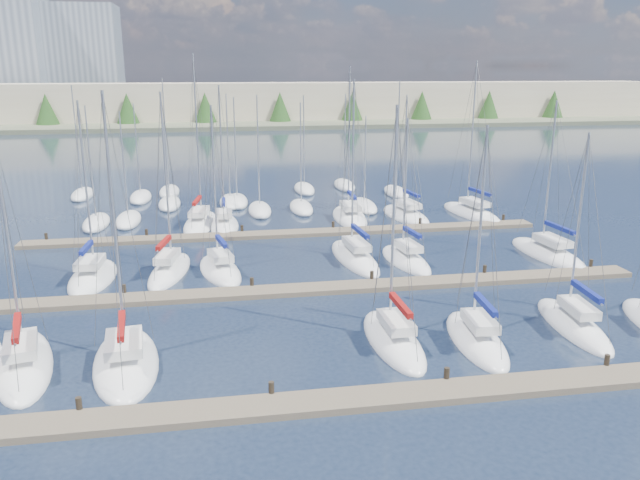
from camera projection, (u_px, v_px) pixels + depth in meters
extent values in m
plane|color=#1F2B3F|center=(263.00, 177.00, 82.11)|extent=(400.00, 400.00, 0.00)
cube|color=#6B5E4C|center=(366.00, 399.00, 26.98)|extent=(44.00, 1.80, 0.35)
cylinder|color=#2D261C|center=(80.00, 409.00, 25.89)|extent=(0.26, 0.26, 1.10)
cylinder|color=#2D261C|center=(271.00, 393.00, 27.16)|extent=(0.26, 0.26, 1.10)
cylinder|color=#2D261C|center=(446.00, 379.00, 28.43)|extent=(0.26, 0.26, 1.10)
cylinder|color=#2D261C|center=(606.00, 365.00, 29.70)|extent=(0.26, 0.26, 1.10)
cube|color=#6B5E4C|center=(315.00, 289.00, 40.28)|extent=(44.00, 1.80, 0.35)
cylinder|color=#2D261C|center=(124.00, 293.00, 39.19)|extent=(0.26, 0.26, 1.10)
cylinder|color=#2D261C|center=(252.00, 286.00, 40.46)|extent=(0.26, 0.26, 1.10)
cylinder|color=#2D261C|center=(372.00, 279.00, 41.73)|extent=(0.26, 0.26, 1.10)
cylinder|color=#2D261C|center=(484.00, 273.00, 43.00)|extent=(0.26, 0.26, 1.10)
cylinder|color=#2D261C|center=(591.00, 267.00, 44.27)|extent=(0.26, 0.26, 1.10)
cube|color=#6B5E4C|center=(289.00, 234.00, 53.58)|extent=(44.00, 1.80, 0.35)
cylinder|color=#2D261C|center=(47.00, 240.00, 51.22)|extent=(0.26, 0.26, 1.10)
cylinder|color=#2D261C|center=(147.00, 235.00, 52.49)|extent=(0.26, 0.26, 1.10)
cylinder|color=#2D261C|center=(242.00, 231.00, 53.76)|extent=(0.26, 0.26, 1.10)
cylinder|color=#2D261C|center=(333.00, 227.00, 55.03)|extent=(0.26, 0.26, 1.10)
cylinder|color=#2D261C|center=(420.00, 224.00, 56.30)|extent=(0.26, 0.26, 1.10)
cylinder|color=#2D261C|center=(503.00, 220.00, 57.56)|extent=(0.26, 0.26, 1.10)
ellipsoid|color=white|center=(220.00, 272.00, 43.99)|extent=(3.93, 7.56, 1.60)
cube|color=black|center=(220.00, 272.00, 43.99)|extent=(1.98, 3.65, 0.12)
cube|color=silver|center=(220.00, 256.00, 43.31)|extent=(1.87, 2.75, 0.50)
cylinder|color=#9EA0A5|center=(214.00, 183.00, 42.81)|extent=(0.14, 0.14, 10.45)
cylinder|color=#9EA0A5|center=(222.00, 243.00, 42.51)|extent=(0.71, 2.98, 0.10)
cube|color=navy|center=(222.00, 241.00, 42.48)|extent=(0.86, 2.78, 0.30)
ellipsoid|color=white|center=(126.00, 364.00, 30.37)|extent=(3.99, 8.58, 1.60)
cube|color=silver|center=(124.00, 343.00, 29.63)|extent=(2.01, 3.07, 0.50)
cylinder|color=#9EA0A5|center=(114.00, 221.00, 29.09)|extent=(0.14, 0.14, 11.93)
cylinder|color=#9EA0A5|center=(122.00, 328.00, 28.74)|extent=(0.48, 3.47, 0.10)
cube|color=maroon|center=(121.00, 326.00, 28.70)|extent=(0.65, 3.22, 0.30)
ellipsoid|color=white|center=(354.00, 259.00, 46.90)|extent=(3.25, 9.40, 1.60)
cube|color=maroon|center=(354.00, 259.00, 46.90)|extent=(1.66, 4.52, 0.12)
cube|color=silver|center=(357.00, 244.00, 46.12)|extent=(1.64, 3.33, 0.50)
cylinder|color=#9EA0A5|center=(353.00, 164.00, 45.68)|extent=(0.14, 0.14, 12.07)
cylinder|color=#9EA0A5|center=(360.00, 233.00, 45.15)|extent=(0.42, 3.87, 0.10)
cube|color=navy|center=(360.00, 231.00, 45.11)|extent=(0.59, 3.58, 0.30)
ellipsoid|color=white|center=(547.00, 255.00, 47.84)|extent=(3.55, 9.14, 1.60)
cube|color=silver|center=(552.00, 240.00, 47.08)|extent=(1.79, 3.25, 0.50)
cylinder|color=#9EA0A5|center=(550.00, 172.00, 46.80)|extent=(0.14, 0.14, 10.56)
cylinder|color=#9EA0A5|center=(560.00, 229.00, 46.13)|extent=(0.43, 3.75, 0.10)
cube|color=navy|center=(560.00, 228.00, 46.10)|extent=(0.61, 3.46, 0.30)
ellipsoid|color=white|center=(406.00, 261.00, 46.31)|extent=(3.16, 7.48, 1.60)
cube|color=silver|center=(408.00, 246.00, 45.62)|extent=(1.58, 2.67, 0.50)
cylinder|color=#9EA0A5|center=(405.00, 184.00, 45.30)|extent=(0.14, 0.14, 9.41)
cylinder|color=#9EA0A5|center=(412.00, 234.00, 44.80)|extent=(0.44, 3.04, 0.10)
cube|color=navy|center=(412.00, 232.00, 44.77)|extent=(0.61, 2.82, 0.30)
ellipsoid|color=white|center=(573.00, 327.00, 34.70)|extent=(2.85, 8.02, 1.60)
cube|color=black|center=(573.00, 327.00, 34.70)|extent=(1.46, 3.86, 0.12)
cube|color=silver|center=(579.00, 308.00, 33.98)|extent=(1.44, 2.84, 0.50)
cylinder|color=#9EA0A5|center=(579.00, 222.00, 33.73)|extent=(0.14, 0.14, 9.62)
cylinder|color=#9EA0A5|center=(587.00, 294.00, 33.09)|extent=(0.38, 3.30, 0.10)
cube|color=navy|center=(587.00, 291.00, 33.06)|extent=(0.55, 3.05, 0.30)
ellipsoid|color=white|center=(24.00, 366.00, 30.13)|extent=(4.51, 8.83, 1.60)
cube|color=black|center=(24.00, 366.00, 30.13)|extent=(2.27, 4.26, 0.12)
cube|color=silver|center=(20.00, 345.00, 29.41)|extent=(2.09, 3.21, 0.50)
cylinder|color=#9EA0A5|center=(8.00, 244.00, 29.12)|extent=(0.14, 0.14, 9.89)
cylinder|color=#9EA0A5|center=(17.00, 330.00, 28.53)|extent=(0.92, 3.48, 0.10)
cube|color=maroon|center=(17.00, 328.00, 28.49)|extent=(1.05, 3.25, 0.30)
ellipsoid|color=white|center=(200.00, 224.00, 57.17)|extent=(3.94, 9.22, 1.60)
cube|color=black|center=(200.00, 224.00, 57.17)|extent=(2.00, 4.44, 0.12)
cube|color=silver|center=(199.00, 212.00, 56.39)|extent=(1.91, 3.30, 0.50)
cylinder|color=#9EA0A5|center=(197.00, 135.00, 55.68)|extent=(0.14, 0.14, 14.04)
cylinder|color=#9EA0A5|center=(197.00, 202.00, 55.42)|extent=(0.63, 3.72, 0.10)
cube|color=maroon|center=(197.00, 201.00, 55.39)|extent=(0.79, 3.46, 0.30)
ellipsoid|color=white|center=(393.00, 342.00, 32.81)|extent=(2.63, 7.95, 1.60)
cube|color=maroon|center=(393.00, 342.00, 32.81)|extent=(1.36, 3.82, 0.12)
cube|color=silver|center=(396.00, 322.00, 32.08)|extent=(1.41, 2.79, 0.50)
cylinder|color=#9EA0A5|center=(393.00, 217.00, 31.62)|extent=(0.14, 0.14, 11.16)
cylinder|color=#9EA0A5|center=(401.00, 307.00, 31.20)|extent=(0.17, 3.32, 0.10)
cube|color=maroon|center=(401.00, 305.00, 31.17)|extent=(0.36, 3.06, 0.30)
ellipsoid|color=white|center=(170.00, 272.00, 43.83)|extent=(3.69, 8.27, 1.60)
cube|color=maroon|center=(170.00, 272.00, 43.83)|extent=(1.86, 3.99, 0.12)
cube|color=silver|center=(167.00, 256.00, 43.10)|extent=(1.74, 2.98, 0.50)
cylinder|color=#9EA0A5|center=(166.00, 177.00, 42.64)|extent=(0.14, 0.14, 11.32)
cylinder|color=#9EA0A5|center=(164.00, 244.00, 42.20)|extent=(0.71, 3.32, 0.10)
cube|color=maroon|center=(164.00, 243.00, 42.17)|extent=(0.86, 3.09, 0.30)
ellipsoid|color=white|center=(406.00, 216.00, 60.15)|extent=(4.05, 8.77, 1.60)
cube|color=silver|center=(408.00, 204.00, 59.41)|extent=(2.01, 3.15, 0.50)
cylinder|color=#9EA0A5|center=(405.00, 151.00, 59.09)|extent=(0.14, 0.14, 10.39)
cylinder|color=#9EA0A5|center=(411.00, 195.00, 58.51)|extent=(0.56, 3.53, 0.10)
cube|color=navy|center=(411.00, 193.00, 58.47)|extent=(0.72, 3.28, 0.30)
ellipsoid|color=white|center=(349.00, 218.00, 59.46)|extent=(3.21, 8.91, 1.60)
cube|color=maroon|center=(349.00, 218.00, 59.46)|extent=(1.66, 4.28, 0.12)
cube|color=silver|center=(350.00, 206.00, 58.69)|extent=(1.71, 3.14, 0.50)
cylinder|color=#9EA0A5|center=(349.00, 138.00, 58.11)|extent=(0.14, 0.14, 12.95)
cylinder|color=#9EA0A5|center=(352.00, 196.00, 57.73)|extent=(0.21, 3.71, 0.10)
cube|color=navy|center=(352.00, 195.00, 57.70)|extent=(0.40, 3.42, 0.30)
ellipsoid|color=white|center=(225.00, 227.00, 56.35)|extent=(2.69, 7.02, 1.60)
cube|color=silver|center=(224.00, 213.00, 55.67)|extent=(1.45, 2.47, 0.50)
cylinder|color=#9EA0A5|center=(221.00, 151.00, 55.07)|extent=(0.14, 0.14, 11.38)
cylinder|color=#9EA0A5|center=(223.00, 203.00, 54.86)|extent=(0.17, 2.93, 0.10)
cube|color=navy|center=(223.00, 202.00, 54.82)|extent=(0.36, 2.70, 0.30)
ellipsoid|color=white|center=(471.00, 214.00, 61.04)|extent=(4.26, 9.82, 1.60)
cube|color=black|center=(471.00, 214.00, 61.04)|extent=(2.16, 4.73, 0.12)
cube|color=silver|center=(475.00, 202.00, 60.25)|extent=(2.04, 3.53, 0.50)
cylinder|color=#9EA0A5|center=(472.00, 133.00, 59.63)|extent=(0.14, 0.14, 13.46)
cylinder|color=#9EA0A5|center=(480.00, 193.00, 59.28)|extent=(0.74, 3.95, 0.10)
cube|color=navy|center=(480.00, 192.00, 59.25)|extent=(0.89, 3.67, 0.30)
ellipsoid|color=white|center=(476.00, 341.00, 32.87)|extent=(2.99, 7.60, 1.60)
cube|color=silver|center=(480.00, 321.00, 32.16)|extent=(1.52, 2.70, 0.50)
cylinder|color=#9EA0A5|center=(480.00, 226.00, 31.78)|extent=(0.14, 0.14, 10.18)
cylinder|color=#9EA0A5|center=(485.00, 307.00, 31.31)|extent=(0.35, 3.12, 0.10)
cube|color=navy|center=(486.00, 304.00, 31.27)|extent=(0.53, 2.89, 0.30)
ellipsoid|color=white|center=(93.00, 279.00, 42.57)|extent=(3.23, 7.62, 1.60)
cube|color=black|center=(93.00, 279.00, 42.57)|extent=(1.66, 3.66, 0.12)
cube|color=silver|center=(90.00, 262.00, 41.86)|extent=(1.70, 2.70, 0.50)
cylinder|color=#9EA0A5|center=(86.00, 184.00, 41.40)|extent=(0.14, 0.14, 10.85)
cylinder|color=#9EA0A5|center=(86.00, 250.00, 41.00)|extent=(0.26, 3.14, 0.10)
cube|color=navy|center=(86.00, 248.00, 40.97)|extent=(0.44, 2.90, 0.30)
cylinder|color=#9EA0A5|center=(77.00, 138.00, 67.47)|extent=(0.12, 0.12, 11.20)
ellipsoid|color=white|center=(83.00, 195.00, 69.16)|extent=(2.20, 6.40, 1.40)
cylinder|color=#9EA0A5|center=(235.00, 147.00, 64.16)|extent=(0.12, 0.12, 10.14)
ellipsoid|color=white|center=(237.00, 202.00, 65.70)|extent=(2.20, 6.40, 1.40)
cylinder|color=#9EA0A5|center=(228.00, 146.00, 63.80)|extent=(0.12, 0.12, 10.49)
ellipsoid|color=white|center=(230.00, 202.00, 65.39)|extent=(2.20, 6.40, 1.40)
cylinder|color=#9EA0A5|center=(345.00, 138.00, 72.96)|extent=(0.12, 0.12, 10.06)
ellipsoid|color=white|center=(344.00, 186.00, 74.49)|extent=(2.20, 6.40, 1.40)
cylinder|color=#9EA0A5|center=(137.00, 148.00, 66.32)|extent=(0.12, 0.12, 9.39)
ellipsoid|color=white|center=(141.00, 198.00, 67.76)|extent=(2.20, 6.40, 1.40)
cylinder|color=#9EA0A5|center=(90.00, 162.00, 55.23)|extent=(0.12, 0.12, 9.85)
ellipsoid|color=white|center=(96.00, 223.00, 56.74)|extent=(2.20, 6.40, 1.40)
cylinder|color=#9EA0A5|center=(124.00, 164.00, 56.35)|extent=(0.12, 0.12, 9.30)
ellipsoid|color=white|center=(128.00, 220.00, 57.78)|extent=(2.20, 6.40, 1.40)
cylinder|color=#9EA0A5|center=(398.00, 135.00, 68.65)|extent=(0.12, 0.12, 11.68)
ellipsoid|color=white|center=(396.00, 193.00, 70.40)|extent=(2.20, 6.40, 1.40)
cylinder|color=#9EA0A5|center=(301.00, 153.00, 61.28)|extent=(0.12, 0.12, 9.76)
ellipsoid|color=white|center=(301.00, 208.00, 62.77)|extent=(2.20, 6.40, 1.40)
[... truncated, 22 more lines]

